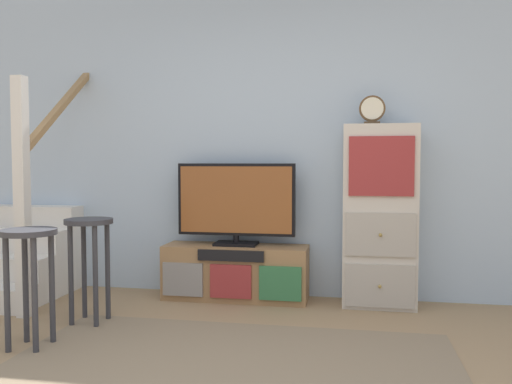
% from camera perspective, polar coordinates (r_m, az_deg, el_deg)
% --- Properties ---
extents(back_wall, '(6.40, 0.12, 2.70)m').
position_cam_1_polar(back_wall, '(4.64, 2.10, 5.52)').
color(back_wall, '#A8BCD1').
rests_on(back_wall, ground_plane).
extents(area_rug, '(2.60, 1.80, 0.01)m').
position_cam_1_polar(area_rug, '(3.04, -3.32, -19.16)').
color(area_rug, '#847056').
rests_on(area_rug, ground_plane).
extents(media_console, '(1.22, 0.38, 0.46)m').
position_cam_1_polar(media_console, '(4.53, -2.23, -8.68)').
color(media_console, '#997047').
rests_on(media_console, ground_plane).
extents(television, '(1.01, 0.22, 0.70)m').
position_cam_1_polar(television, '(4.47, -2.18, -1.08)').
color(television, black).
rests_on(television, media_console).
extents(side_cabinet, '(0.58, 0.38, 1.46)m').
position_cam_1_polar(side_cabinet, '(4.36, 13.21, -2.57)').
color(side_cabinet, beige).
rests_on(side_cabinet, ground_plane).
extents(desk_clock, '(0.21, 0.08, 0.23)m').
position_cam_1_polar(desk_clock, '(4.34, 12.45, 8.64)').
color(desk_clock, '#4C3823').
rests_on(desk_clock, side_cabinet).
extents(staircase, '(1.00, 1.36, 2.20)m').
position_cam_1_polar(staircase, '(5.28, -23.27, -5.69)').
color(staircase, silver).
rests_on(staircase, ground_plane).
extents(bar_stool_near, '(0.34, 0.34, 0.75)m').
position_cam_1_polar(bar_stool_near, '(3.60, -23.33, -6.83)').
color(bar_stool_near, '#333338').
rests_on(bar_stool_near, ground_plane).
extents(bar_stool_far, '(0.34, 0.34, 0.76)m').
position_cam_1_polar(bar_stool_far, '(3.99, -17.61, -5.65)').
color(bar_stool_far, '#333338').
rests_on(bar_stool_far, ground_plane).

